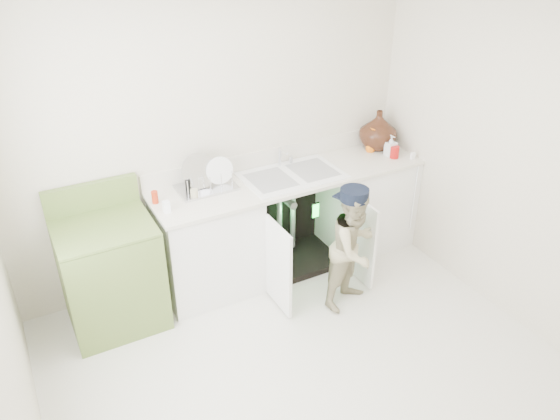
# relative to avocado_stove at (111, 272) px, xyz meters

# --- Properties ---
(ground) EXTENTS (3.50, 3.50, 0.00)m
(ground) POSITION_rel_avocado_stove_xyz_m (1.06, -1.18, -0.45)
(ground) COLOR #BBB6A4
(ground) RESTS_ON ground
(room_shell) EXTENTS (6.00, 5.50, 1.26)m
(room_shell) POSITION_rel_avocado_stove_xyz_m (1.06, -1.18, 0.80)
(room_shell) COLOR beige
(room_shell) RESTS_ON ground
(counter_run) EXTENTS (2.44, 1.02, 1.27)m
(counter_run) POSITION_rel_avocado_stove_xyz_m (1.65, 0.03, 0.03)
(counter_run) COLOR white
(counter_run) RESTS_ON ground
(avocado_stove) EXTENTS (0.71, 0.65, 1.10)m
(avocado_stove) POSITION_rel_avocado_stove_xyz_m (0.00, 0.00, 0.00)
(avocado_stove) COLOR olive
(avocado_stove) RESTS_ON ground
(repair_worker) EXTENTS (0.61, 0.65, 1.06)m
(repair_worker) POSITION_rel_avocado_stove_xyz_m (1.78, -0.70, 0.08)
(repair_worker) COLOR tan
(repair_worker) RESTS_ON ground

